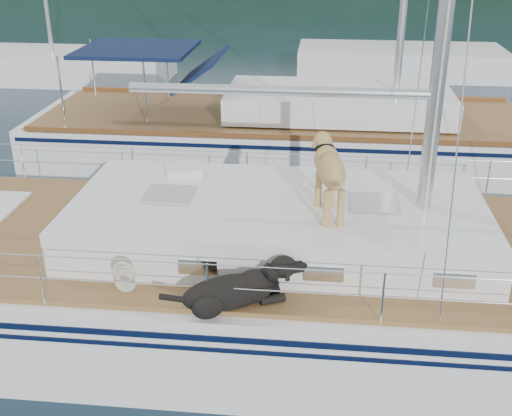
# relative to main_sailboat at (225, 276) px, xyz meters

# --- Properties ---
(ground) EXTENTS (120.00, 120.00, 0.00)m
(ground) POSITION_rel_main_sailboat_xyz_m (-0.10, 0.01, -0.68)
(ground) COLOR black
(ground) RESTS_ON ground
(main_sailboat) EXTENTS (12.00, 4.01, 14.01)m
(main_sailboat) POSITION_rel_main_sailboat_xyz_m (0.00, 0.00, 0.00)
(main_sailboat) COLOR white
(main_sailboat) RESTS_ON ground
(neighbor_sailboat) EXTENTS (11.00, 3.50, 13.30)m
(neighbor_sailboat) POSITION_rel_main_sailboat_xyz_m (0.47, 6.33, -0.05)
(neighbor_sailboat) COLOR white
(neighbor_sailboat) RESTS_ON ground
(bg_boat_west) EXTENTS (8.00, 3.00, 11.65)m
(bg_boat_west) POSITION_rel_main_sailboat_xyz_m (-8.10, 14.01, -0.23)
(bg_boat_west) COLOR white
(bg_boat_west) RESTS_ON ground
(bg_boat_center) EXTENTS (7.20, 3.00, 11.65)m
(bg_boat_center) POSITION_rel_main_sailboat_xyz_m (3.90, 16.01, -0.23)
(bg_boat_center) COLOR white
(bg_boat_center) RESTS_ON ground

